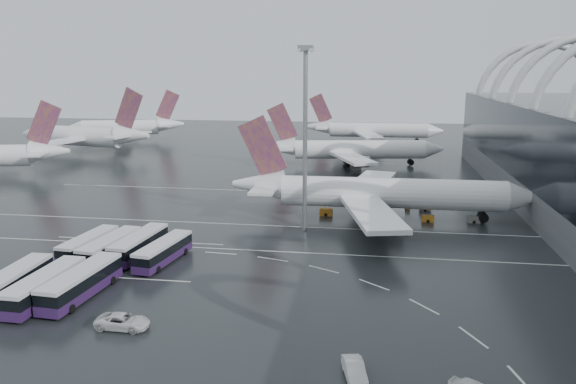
# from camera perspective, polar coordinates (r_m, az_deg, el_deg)

# --- Properties ---
(ground) EXTENTS (420.00, 420.00, 0.00)m
(ground) POSITION_cam_1_polar(r_m,az_deg,el_deg) (87.76, -0.29, -5.68)
(ground) COLOR black
(ground) RESTS_ON ground
(lane_marking_near) EXTENTS (120.00, 0.25, 0.01)m
(lane_marking_near) POSITION_cam_1_polar(r_m,az_deg,el_deg) (85.88, -0.50, -6.09)
(lane_marking_near) COLOR silver
(lane_marking_near) RESTS_ON ground
(lane_marking_mid) EXTENTS (120.00, 0.25, 0.01)m
(lane_marking_mid) POSITION_cam_1_polar(r_m,az_deg,el_deg) (99.11, 0.79, -3.54)
(lane_marking_mid) COLOR silver
(lane_marking_mid) RESTS_ON ground
(lane_marking_far) EXTENTS (120.00, 0.25, 0.01)m
(lane_marking_far) POSITION_cam_1_polar(r_m,az_deg,el_deg) (126.06, 2.53, -0.06)
(lane_marking_far) COLOR silver
(lane_marking_far) RESTS_ON ground
(bus_bay_line_south) EXTENTS (28.00, 0.25, 0.01)m
(bus_bay_line_south) POSITION_cam_1_polar(r_m,az_deg,el_deg) (80.75, -19.41, -8.06)
(bus_bay_line_south) COLOR silver
(bus_bay_line_south) RESTS_ON ground
(bus_bay_line_north) EXTENTS (28.00, 0.25, 0.01)m
(bus_bay_line_north) POSITION_cam_1_polar(r_m,az_deg,el_deg) (94.34, -14.90, -4.80)
(bus_bay_line_north) COLOR silver
(bus_bay_line_north) RESTS_ON ground
(airliner_main) EXTENTS (55.87, 49.17, 18.98)m
(airliner_main) POSITION_cam_1_polar(r_m,az_deg,el_deg) (104.38, 8.97, -0.18)
(airliner_main) COLOR white
(airliner_main) RESTS_ON ground
(airliner_gate_b) EXTENTS (51.63, 45.91, 17.94)m
(airliner_gate_b) POSITION_cam_1_polar(r_m,az_deg,el_deg) (161.38, 6.33, 4.26)
(airliner_gate_b) COLOR white
(airliner_gate_b) RESTS_ON ground
(airliner_gate_c) EXTENTS (50.84, 47.11, 18.18)m
(airliner_gate_c) POSITION_cam_1_polar(r_m,az_deg,el_deg) (213.19, 8.43, 6.21)
(airliner_gate_c) COLOR white
(airliner_gate_c) RESTS_ON ground
(jet_remote_mid) EXTENTS (49.75, 40.25, 21.67)m
(jet_remote_mid) POSITION_cam_1_polar(r_m,az_deg,el_deg) (194.69, -19.87, 5.32)
(jet_remote_mid) COLOR white
(jet_remote_mid) RESTS_ON ground
(jet_remote_far) EXTENTS (43.93, 35.68, 19.37)m
(jet_remote_far) POSITION_cam_1_polar(r_m,az_deg,el_deg) (226.14, -15.94, 6.33)
(jet_remote_far) COLOR white
(jet_remote_far) RESTS_ON ground
(bus_row_near_a) EXTENTS (4.01, 12.55, 3.04)m
(bus_row_near_a) POSITION_cam_1_polar(r_m,az_deg,el_deg) (88.94, -19.60, -5.05)
(bus_row_near_a) COLOR #2D1543
(bus_row_near_a) RESTS_ON ground
(bus_row_near_b) EXTENTS (4.39, 13.28, 3.21)m
(bus_row_near_b) POSITION_cam_1_polar(r_m,az_deg,el_deg) (86.37, -17.61, -5.36)
(bus_row_near_b) COLOR #2D1543
(bus_row_near_b) RESTS_ON ground
(bus_row_near_c) EXTENTS (4.15, 13.64, 3.31)m
(bus_row_near_c) POSITION_cam_1_polar(r_m,az_deg,el_deg) (86.32, -14.88, -5.16)
(bus_row_near_c) COLOR #2D1543
(bus_row_near_c) RESTS_ON ground
(bus_row_near_d) EXTENTS (4.60, 12.97, 3.13)m
(bus_row_near_d) POSITION_cam_1_polar(r_m,az_deg,el_deg) (82.73, -12.55, -5.88)
(bus_row_near_d) COLOR #2D1543
(bus_row_near_d) RESTS_ON ground
(bus_row_far_a) EXTENTS (3.47, 13.44, 3.29)m
(bus_row_far_a) POSITION_cam_1_polar(r_m,az_deg,el_deg) (77.04, -26.13, -8.21)
(bus_row_far_a) COLOR #2D1543
(bus_row_far_a) RESTS_ON ground
(bus_row_far_b) EXTENTS (3.58, 13.71, 3.35)m
(bus_row_far_b) POSITION_cam_1_polar(r_m,az_deg,el_deg) (74.01, -23.49, -8.76)
(bus_row_far_b) COLOR #2D1543
(bus_row_far_b) RESTS_ON ground
(bus_row_far_c) EXTENTS (4.20, 14.23, 3.45)m
(bus_row_far_c) POSITION_cam_1_polar(r_m,az_deg,el_deg) (73.43, -20.26, -8.61)
(bus_row_far_c) COLOR #2D1543
(bus_row_far_c) RESTS_ON ground
(van_curve_a) EXTENTS (5.83, 2.73, 1.61)m
(van_curve_a) POSITION_cam_1_polar(r_m,az_deg,el_deg) (64.18, -16.45, -12.50)
(van_curve_a) COLOR silver
(van_curve_a) RESTS_ON ground
(van_curve_c) EXTENTS (2.69, 5.04, 1.58)m
(van_curve_c) POSITION_cam_1_polar(r_m,az_deg,el_deg) (53.25, 6.78, -17.53)
(van_curve_c) COLOR silver
(van_curve_c) RESTS_ON ground
(floodlight_mast) EXTENTS (2.37, 2.37, 30.93)m
(floodlight_mast) POSITION_cam_1_polar(r_m,az_deg,el_deg) (93.45, 1.76, 7.63)
(floodlight_mast) COLOR gray
(floodlight_mast) RESTS_ON ground
(gse_cart_belly_a) EXTENTS (2.13, 1.26, 1.16)m
(gse_cart_belly_a) POSITION_cam_1_polar(r_m,az_deg,el_deg) (105.27, 14.02, -2.63)
(gse_cart_belly_a) COLOR #C3761A
(gse_cart_belly_a) RESTS_ON ground
(gse_cart_belly_b) EXTENTS (2.19, 1.30, 1.20)m
(gse_cart_belly_b) POSITION_cam_1_polar(r_m,az_deg,el_deg) (112.96, 13.76, -1.59)
(gse_cart_belly_b) COLOR slate
(gse_cart_belly_b) RESTS_ON ground
(gse_cart_belly_c) EXTENTS (2.39, 1.41, 1.31)m
(gse_cart_belly_c) POSITION_cam_1_polar(r_m,az_deg,el_deg) (106.72, 3.90, -2.04)
(gse_cart_belly_c) COLOR #C3761A
(gse_cart_belly_c) RESTS_ON ground
(gse_cart_belly_d) EXTENTS (2.15, 1.27, 1.17)m
(gse_cart_belly_d) POSITION_cam_1_polar(r_m,az_deg,el_deg) (107.00, 18.34, -2.66)
(gse_cart_belly_d) COLOR slate
(gse_cart_belly_d) RESTS_ON ground
(gse_cart_belly_e) EXTENTS (2.00, 1.18, 1.09)m
(gse_cart_belly_e) POSITION_cam_1_polar(r_m,az_deg,el_deg) (113.69, 11.79, -1.42)
(gse_cart_belly_e) COLOR #C3761A
(gse_cart_belly_e) RESTS_ON ground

